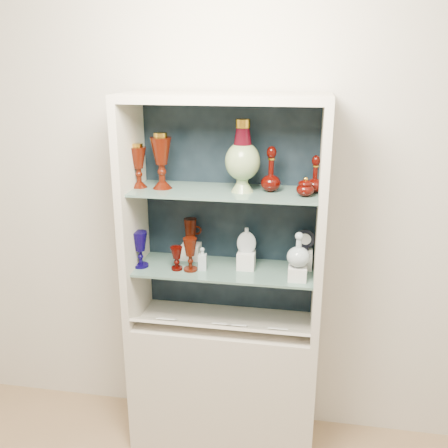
% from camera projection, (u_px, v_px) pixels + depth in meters
% --- Properties ---
extents(wall_back, '(3.50, 0.02, 2.80)m').
position_uv_depth(wall_back, '(231.00, 194.00, 2.69)').
color(wall_back, beige).
rests_on(wall_back, ground).
extents(cabinet_base, '(1.00, 0.40, 0.75)m').
position_uv_depth(cabinet_base, '(224.00, 380.00, 2.80)').
color(cabinet_base, beige).
rests_on(cabinet_base, ground).
extents(cabinet_back_panel, '(0.98, 0.02, 1.15)m').
position_uv_depth(cabinet_back_panel, '(230.00, 209.00, 2.69)').
color(cabinet_back_panel, black).
rests_on(cabinet_back_panel, cabinet_base).
extents(cabinet_side_left, '(0.04, 0.40, 1.15)m').
position_uv_depth(cabinet_side_left, '(133.00, 215.00, 2.59)').
color(cabinet_side_left, beige).
rests_on(cabinet_side_left, cabinet_base).
extents(cabinet_side_right, '(0.04, 0.40, 1.15)m').
position_uv_depth(cabinet_side_right, '(321.00, 224.00, 2.43)').
color(cabinet_side_right, beige).
rests_on(cabinet_side_right, cabinet_base).
extents(cabinet_top_cap, '(1.00, 0.40, 0.04)m').
position_uv_depth(cabinet_top_cap, '(224.00, 98.00, 2.33)').
color(cabinet_top_cap, beige).
rests_on(cabinet_top_cap, cabinet_side_left).
extents(shelf_lower, '(0.92, 0.34, 0.01)m').
position_uv_depth(shelf_lower, '(225.00, 269.00, 2.62)').
color(shelf_lower, slate).
rests_on(shelf_lower, cabinet_side_left).
extents(shelf_upper, '(0.92, 0.34, 0.01)m').
position_uv_depth(shelf_upper, '(225.00, 192.00, 2.49)').
color(shelf_upper, slate).
rests_on(shelf_upper, cabinet_side_left).
extents(label_ledge, '(0.92, 0.17, 0.09)m').
position_uv_depth(label_ledge, '(220.00, 326.00, 2.57)').
color(label_ledge, beige).
rests_on(label_ledge, cabinet_base).
extents(label_card_0, '(0.10, 0.06, 0.03)m').
position_uv_depth(label_card_0, '(237.00, 325.00, 2.56)').
color(label_card_0, white).
rests_on(label_card_0, label_ledge).
extents(label_card_1, '(0.10, 0.06, 0.03)m').
position_uv_depth(label_card_1, '(167.00, 319.00, 2.62)').
color(label_card_1, white).
rests_on(label_card_1, label_ledge).
extents(label_card_2, '(0.10, 0.06, 0.03)m').
position_uv_depth(label_card_2, '(278.00, 328.00, 2.52)').
color(label_card_2, white).
rests_on(label_card_2, label_ledge).
extents(label_card_3, '(0.10, 0.06, 0.03)m').
position_uv_depth(label_card_3, '(222.00, 324.00, 2.57)').
color(label_card_3, white).
rests_on(label_card_3, label_ledge).
extents(pedestal_lamp_left, '(0.11, 0.11, 0.22)m').
position_uv_depth(pedestal_lamp_left, '(138.00, 166.00, 2.51)').
color(pedestal_lamp_left, '#441105').
rests_on(pedestal_lamp_left, shelf_upper).
extents(pedestal_lamp_right, '(0.13, 0.13, 0.28)m').
position_uv_depth(pedestal_lamp_right, '(161.00, 161.00, 2.48)').
color(pedestal_lamp_right, '#441105').
rests_on(pedestal_lamp_right, shelf_upper).
extents(enamel_urn, '(0.22, 0.22, 0.35)m').
position_uv_depth(enamel_urn, '(243.00, 156.00, 2.41)').
color(enamel_urn, '#0F4D22').
rests_on(enamel_urn, shelf_upper).
extents(ruby_decanter_a, '(0.11, 0.11, 0.25)m').
position_uv_depth(ruby_decanter_a, '(271.00, 166.00, 2.42)').
color(ruby_decanter_a, '#3C0702').
rests_on(ruby_decanter_a, shelf_upper).
extents(ruby_decanter_b, '(0.11, 0.11, 0.20)m').
position_uv_depth(ruby_decanter_b, '(315.00, 173.00, 2.41)').
color(ruby_decanter_b, '#3C0702').
rests_on(ruby_decanter_b, shelf_upper).
extents(lidded_bowl, '(0.10, 0.10, 0.10)m').
position_uv_depth(lidded_bowl, '(305.00, 186.00, 2.36)').
color(lidded_bowl, '#3C0702').
rests_on(lidded_bowl, shelf_upper).
extents(cobalt_goblet, '(0.09, 0.09, 0.19)m').
position_uv_depth(cobalt_goblet, '(140.00, 249.00, 2.61)').
color(cobalt_goblet, '#090142').
rests_on(cobalt_goblet, shelf_lower).
extents(ruby_goblet_tall, '(0.09, 0.09, 0.18)m').
position_uv_depth(ruby_goblet_tall, '(190.00, 254.00, 2.56)').
color(ruby_goblet_tall, '#441105').
rests_on(ruby_goblet_tall, shelf_lower).
extents(ruby_goblet_small, '(0.07, 0.07, 0.12)m').
position_uv_depth(ruby_goblet_small, '(177.00, 258.00, 2.58)').
color(ruby_goblet_small, '#3C0702').
rests_on(ruby_goblet_small, shelf_lower).
extents(riser_ruby_pitcher, '(0.10, 0.10, 0.08)m').
position_uv_depth(riser_ruby_pitcher, '(191.00, 251.00, 2.74)').
color(riser_ruby_pitcher, silver).
rests_on(riser_ruby_pitcher, shelf_lower).
extents(ruby_pitcher, '(0.12, 0.09, 0.15)m').
position_uv_depth(ruby_pitcher, '(191.00, 232.00, 2.70)').
color(ruby_pitcher, '#441105').
rests_on(ruby_pitcher, riser_ruby_pitcher).
extents(clear_square_bottle, '(0.05, 0.05, 0.12)m').
position_uv_depth(clear_square_bottle, '(202.00, 259.00, 2.58)').
color(clear_square_bottle, '#9AACB2').
rests_on(clear_square_bottle, shelf_lower).
extents(riser_flat_flask, '(0.09, 0.09, 0.09)m').
position_uv_depth(riser_flat_flask, '(246.00, 260.00, 2.60)').
color(riser_flat_flask, silver).
rests_on(riser_flat_flask, shelf_lower).
extents(flat_flask, '(0.10, 0.05, 0.14)m').
position_uv_depth(flat_flask, '(247.00, 240.00, 2.56)').
color(flat_flask, '#B2BFC5').
rests_on(flat_flask, riser_flat_flask).
extents(riser_clear_round_decanter, '(0.09, 0.09, 0.07)m').
position_uv_depth(riser_clear_round_decanter, '(297.00, 273.00, 2.47)').
color(riser_clear_round_decanter, silver).
rests_on(riser_clear_round_decanter, shelf_lower).
extents(clear_round_decanter, '(0.14, 0.14, 0.17)m').
position_uv_depth(clear_round_decanter, '(299.00, 250.00, 2.43)').
color(clear_round_decanter, '#9AACB2').
rests_on(clear_round_decanter, riser_clear_round_decanter).
extents(riser_cameo_medallion, '(0.08, 0.08, 0.10)m').
position_uv_depth(riser_cameo_medallion, '(304.00, 259.00, 2.60)').
color(riser_cameo_medallion, silver).
rests_on(riser_cameo_medallion, shelf_lower).
extents(cameo_medallion, '(0.10, 0.04, 0.12)m').
position_uv_depth(cameo_medallion, '(305.00, 240.00, 2.57)').
color(cameo_medallion, black).
rests_on(cameo_medallion, riser_cameo_medallion).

